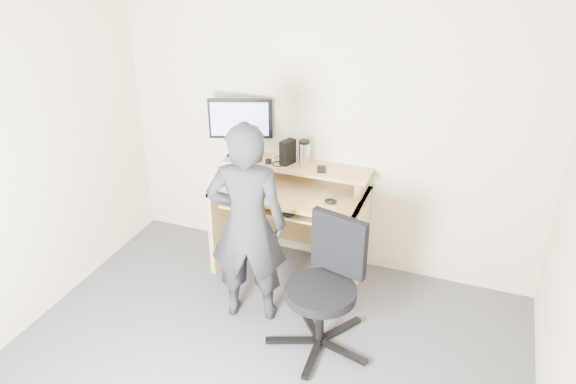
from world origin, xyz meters
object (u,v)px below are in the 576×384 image
Objects in this scene: office_chair at (327,281)px; person at (247,225)px; monitor at (241,122)px; desk at (294,208)px.

person is (-0.62, 0.09, 0.26)m from office_chair.
monitor reaches higher than office_chair.
office_chair is (0.54, -0.81, -0.04)m from desk.
person reaches higher than office_chair.
person is (0.41, -0.81, -0.44)m from monitor.
person is (-0.08, -0.72, 0.22)m from desk.
monitor is 0.32× the size of person.
person is at bearing -96.49° from desk.
monitor is 1.00m from person.
monitor is at bearing 154.00° from office_chair.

